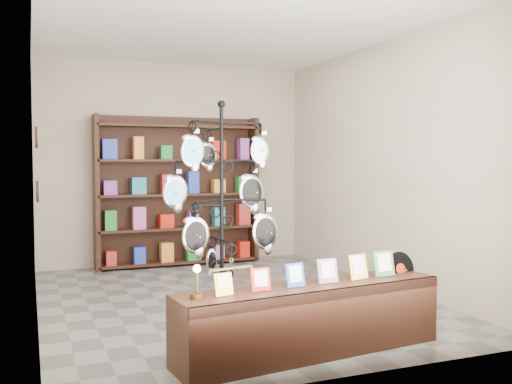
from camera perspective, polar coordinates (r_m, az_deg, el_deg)
ground at (r=6.48m, az=-2.71°, el=-10.62°), size 5.00×5.00×0.00m
room_envelope at (r=6.31m, az=-2.75°, el=5.94°), size 5.00×5.00×5.00m
display_tree at (r=5.00m, az=-3.45°, el=-0.82°), size 1.05×0.97×2.06m
front_shelf at (r=4.66m, az=5.55°, el=-12.51°), size 2.30×0.72×0.80m
back_shelving at (r=8.52m, az=-7.76°, el=-0.37°), size 2.42×0.36×2.20m
wall_clocks at (r=6.76m, az=-21.07°, el=2.58°), size 0.03×0.24×0.84m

